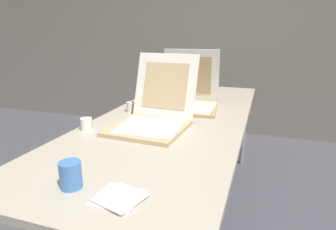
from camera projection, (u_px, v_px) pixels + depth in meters
name	position (u px, v px, depth m)	size (l,w,h in m)	color
wall_back	(224.00, 29.00, 3.52)	(10.00, 0.10, 2.60)	gray
table	(174.00, 124.00, 1.83)	(0.89, 2.26, 0.75)	#BCB29E
pizza_box_front	(152.00, 117.00, 1.61)	(0.41, 0.53, 0.39)	tan
pizza_box_middle	(189.00, 100.00, 2.01)	(0.43, 0.43, 0.40)	tan
cup_white_far	(157.00, 97.00, 2.21)	(0.06, 0.06, 0.07)	white
cup_white_mid	(131.00, 107.00, 1.93)	(0.06, 0.06, 0.07)	white
cup_white_near_left	(86.00, 124.00, 1.57)	(0.06, 0.06, 0.07)	white
cup_printed_front	(71.00, 175.00, 0.98)	(0.08, 0.08, 0.10)	#477FCC
napkin_pile	(120.00, 197.00, 0.93)	(0.17, 0.17, 0.01)	white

